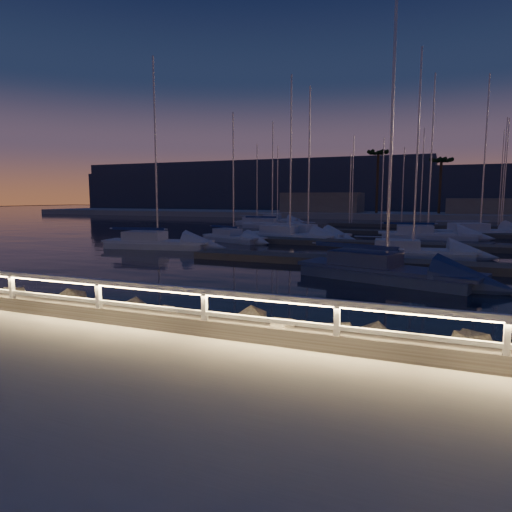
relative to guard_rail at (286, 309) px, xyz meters
The scene contains 20 objects.
ground 0.78m from the guard_rail, ahead, with size 400.00×400.00×0.00m, color #A8A498.
harbor_water 31.27m from the guard_rail, 89.87° to the left, with size 400.00×440.00×0.60m.
guard_rail is the anchor object (origin of this frame).
riprap 2.94m from the guard_rail, 144.90° to the left, with size 38.95×2.89×1.44m.
floating_docks 32.52m from the guard_rail, 89.88° to the left, with size 22.00×36.00×0.40m.
far_shore 74.05m from the guard_rail, 90.04° to the left, with size 160.00×14.00×5.20m.
palm_left 73.04m from the guard_rail, 96.29° to the left, with size 3.00×3.00×11.20m.
palm_center 73.47m from the guard_rail, 88.38° to the left, with size 3.00×3.00×9.70m.
distant_hills 135.56m from the guard_rail, 99.37° to the left, with size 230.00×37.50×18.00m.
sailboat_a 28.76m from the guard_rail, 117.61° to the left, with size 6.34×3.91×10.55m.
sailboat_b 12.11m from the guard_rail, 87.80° to the left, with size 8.40×4.62×13.81m.
sailboat_c 20.71m from the guard_rail, 87.05° to the left, with size 7.57×2.98×12.51m.
sailboat_e 31.65m from the guard_rail, 105.42° to the left, with size 8.01×4.78×13.29m.
sailboat_f 25.05m from the guard_rail, 130.97° to the left, with size 8.20×3.63×13.52m.
sailboat_g 34.25m from the guard_rail, 87.61° to the left, with size 8.68×3.61×14.29m.
sailboat_i 51.18m from the guard_rail, 113.13° to the left, with size 6.41×3.04×10.59m.
sailboat_j 29.97m from the guard_rail, 108.40° to the left, with size 8.35×3.35×13.85m.
sailboat_k 39.70m from the guard_rail, 81.40° to the left, with size 9.08×5.88×15.06m.
sailboat_m 58.58m from the guard_rail, 110.09° to the left, with size 6.61×2.19×11.19m.
sailboat_n 45.61m from the guard_rail, 110.99° to the left, with size 7.59×3.06×12.58m.
Camera 1 is at (2.88, -8.80, 3.09)m, focal length 32.00 mm.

